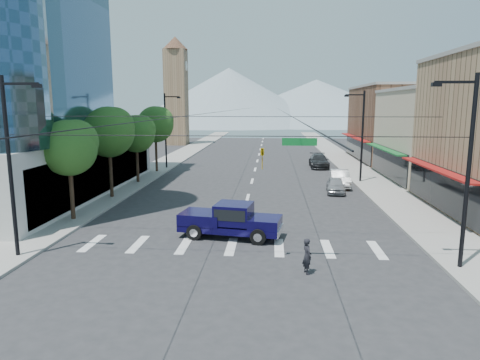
{
  "coord_description": "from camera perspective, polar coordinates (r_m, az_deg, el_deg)",
  "views": [
    {
      "loc": [
        1.92,
        -20.73,
        7.6
      ],
      "look_at": [
        -0.01,
        5.47,
        3.0
      ],
      "focal_mm": 32.0,
      "sensor_mm": 36.0,
      "label": 1
    }
  ],
  "objects": [
    {
      "name": "tree_near",
      "position": [
        29.92,
        -21.59,
        4.24
      ],
      "size": [
        3.65,
        3.64,
        6.71
      ],
      "color": "black",
      "rests_on": "ground"
    },
    {
      "name": "shop_far",
      "position": [
        63.42,
        20.94,
        6.93
      ],
      "size": [
        12.0,
        18.0,
        10.0
      ],
      "primitive_type": "cube",
      "color": "brown",
      "rests_on": "ground"
    },
    {
      "name": "tree_midfar",
      "position": [
        42.93,
        -13.48,
        6.18
      ],
      "size": [
        3.65,
        3.64,
        6.71
      ],
      "color": "black",
      "rests_on": "ground"
    },
    {
      "name": "lamp_pole_nw",
      "position": [
        52.34,
        -9.77,
        6.88
      ],
      "size": [
        2.0,
        0.25,
        9.0
      ],
      "color": "black",
      "rests_on": "ground"
    },
    {
      "name": "pedestrian",
      "position": [
        19.99,
        8.93,
        -9.98
      ],
      "size": [
        0.58,
        0.71,
        1.67
      ],
      "primitive_type": "imported",
      "rotation": [
        0.0,
        0.0,
        1.91
      ],
      "color": "black",
      "rests_on": "ground"
    },
    {
      "name": "tree_far",
      "position": [
        49.6,
        -11.06,
        7.43
      ],
      "size": [
        4.09,
        4.09,
        7.52
      ],
      "color": "black",
      "rests_on": "ground"
    },
    {
      "name": "mountain_right",
      "position": [
        181.64,
        10.1,
        10.22
      ],
      "size": [
        90.0,
        90.0,
        18.0
      ],
      "primitive_type": "cone",
      "color": "gray",
      "rests_on": "ground"
    },
    {
      "name": "sidewalk_left",
      "position": [
        62.76,
        -8.64,
        2.93
      ],
      "size": [
        4.0,
        120.0,
        0.15
      ],
      "primitive_type": "cube",
      "color": "gray",
      "rests_on": "ground"
    },
    {
      "name": "parked_car_far",
      "position": [
        53.8,
        10.47,
        2.51
      ],
      "size": [
        2.35,
        5.58,
        1.61
      ],
      "primitive_type": "imported",
      "rotation": [
        0.0,
        0.0,
        -0.02
      ],
      "color": "#272729",
      "rests_on": "ground"
    },
    {
      "name": "signal_rig",
      "position": [
        20.03,
        -0.77,
        1.44
      ],
      "size": [
        21.8,
        0.2,
        9.0
      ],
      "color": "black",
      "rests_on": "ground"
    },
    {
      "name": "lamp_pole_ne",
      "position": [
        43.7,
        15.85,
        6.07
      ],
      "size": [
        2.0,
        0.25,
        9.0
      ],
      "color": "black",
      "rests_on": "ground"
    },
    {
      "name": "clock_tower",
      "position": [
        84.81,
        -8.51,
        11.88
      ],
      "size": [
        4.8,
        4.8,
        20.4
      ],
      "color": "#8C6B4C",
      "rests_on": "ground"
    },
    {
      "name": "sidewalk_right",
      "position": [
        62.02,
        13.56,
        2.68
      ],
      "size": [
        4.0,
        120.0,
        0.15
      ],
      "primitive_type": "cube",
      "color": "gray",
      "rests_on": "ground"
    },
    {
      "name": "tree_midnear",
      "position": [
        36.29,
        -16.86,
        6.34
      ],
      "size": [
        4.09,
        4.09,
        7.52
      ],
      "color": "black",
      "rests_on": "ground"
    },
    {
      "name": "mountain_left",
      "position": [
        171.6,
        -1.46,
        11.06
      ],
      "size": [
        80.0,
        80.0,
        22.0
      ],
      "primitive_type": "cone",
      "color": "gray",
      "rests_on": "ground"
    },
    {
      "name": "ground",
      "position": [
        22.17,
        -1.02,
        -10.13
      ],
      "size": [
        160.0,
        160.0,
        0.0
      ],
      "primitive_type": "plane",
      "color": "#28282B",
      "rests_on": "ground"
    },
    {
      "name": "shop_mid",
      "position": [
        48.35,
        26.29,
        5.23
      ],
      "size": [
        12.0,
        14.0,
        9.0
      ],
      "primitive_type": "cube",
      "color": "tan",
      "rests_on": "ground"
    },
    {
      "name": "pickup_truck",
      "position": [
        24.96,
        -1.36,
        -5.29
      ],
      "size": [
        6.21,
        3.06,
        2.02
      ],
      "rotation": [
        0.0,
        0.0,
        -0.17
      ],
      "color": "#0B0737",
      "rests_on": "ground"
    },
    {
      "name": "parked_car_mid",
      "position": [
        41.4,
        13.14,
        0.19
      ],
      "size": [
        1.91,
        4.86,
        1.57
      ],
      "primitive_type": "imported",
      "rotation": [
        0.0,
        0.0,
        -0.05
      ],
      "color": "#BDBDBD",
      "rests_on": "ground"
    },
    {
      "name": "parked_car_near",
      "position": [
        38.46,
        12.64,
        -0.71
      ],
      "size": [
        1.91,
        4.01,
        1.32
      ],
      "primitive_type": "imported",
      "rotation": [
        0.0,
        0.0,
        -0.09
      ],
      "color": "#9C9DA1",
      "rests_on": "ground"
    }
  ]
}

